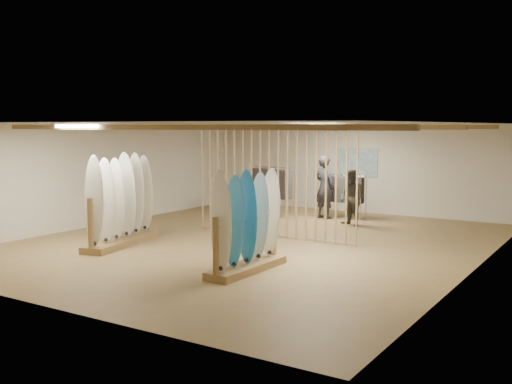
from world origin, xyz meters
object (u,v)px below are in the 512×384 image
Objects in this scene: shopper_a at (325,183)px; shopper_b at (352,194)px; clothing_rack_a at (272,183)px; rack_left at (121,215)px; clothing_rack_b at (344,190)px; rack_right at (247,237)px.

shopper_a is 1.51m from shopper_b.
shopper_a reaches higher than shopper_b.
shopper_a is (1.55, 0.48, 0.05)m from clothing_rack_a.
rack_left is at bearing -97.26° from shopper_b.
shopper_a reaches higher than clothing_rack_b.
clothing_rack_b is at bearing 53.57° from rack_left.
shopper_a reaches higher than rack_right.
shopper_b is (-0.42, 5.88, 0.22)m from rack_right.
rack_left is 6.31m from shopper_b.
rack_right is 7.07m from clothing_rack_b.
rack_right is (3.86, -0.60, -0.04)m from rack_left.
rack_left is 1.68× the size of clothing_rack_a.
rack_left reaches higher than clothing_rack_a.
rack_left is at bearing -86.93° from clothing_rack_a.
rack_left reaches higher than shopper_b.
clothing_rack_a is 1.63m from shopper_a.
clothing_rack_b is at bearing 28.77° from clothing_rack_a.
shopper_a is (2.21, 6.14, 0.36)m from rack_left.
shopper_b is at bearing 2.04° from clothing_rack_a.
rack_right reaches higher than clothing_rack_b.
clothing_rack_a is (0.66, 5.66, 0.31)m from rack_left.
shopper_a is (-1.65, 6.74, 0.40)m from rack_right.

